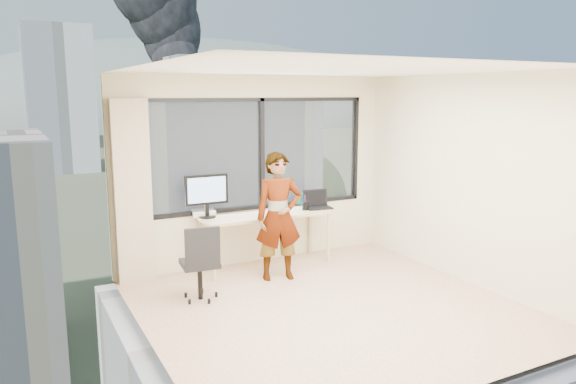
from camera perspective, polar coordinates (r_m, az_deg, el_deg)
floor at (r=6.27m, az=4.32°, el=-11.88°), size 4.00×4.00×0.01m
ceiling at (r=5.81m, az=4.68°, el=12.61°), size 4.00×4.00×0.01m
wall_front at (r=4.38m, az=18.52°, el=-4.30°), size 4.00×0.01×2.60m
wall_left at (r=5.15m, az=-14.77°, el=-1.96°), size 0.01×4.00×2.60m
wall_right at (r=7.15m, az=18.22°, el=1.24°), size 0.01×4.00×2.60m
window_wall at (r=7.64m, az=-3.14°, el=3.99°), size 3.30×0.16×1.55m
curtain at (r=7.04m, az=-15.93°, el=-0.02°), size 0.45×0.14×2.30m
desk at (r=7.53m, az=-2.33°, el=-5.01°), size 1.80×0.60×0.75m
chair at (r=6.40m, az=-9.23°, el=-7.14°), size 0.51×0.51×0.92m
person at (r=6.94m, az=-0.97°, el=-2.56°), size 0.67×0.51×1.64m
monitor at (r=7.21m, az=-8.49°, el=-0.40°), size 0.58×0.13×0.58m
game_console at (r=7.38m, az=-8.82°, el=-2.16°), size 0.33×0.29×0.07m
laptop at (r=7.73m, az=3.21°, el=-0.87°), size 0.41×0.43×0.23m
cellphone at (r=7.39m, az=-0.64°, el=-2.26°), size 0.12×0.05×0.01m
pen_cup at (r=7.64m, az=1.82°, el=-1.48°), size 0.10×0.10×0.11m
handbag at (r=7.94m, az=1.37°, el=-0.73°), size 0.27×0.20×0.19m
exterior_ground at (r=126.02m, az=-25.89°, el=1.81°), size 400.00×400.00×0.04m
near_bldg_b at (r=46.25m, az=-8.02°, el=-0.21°), size 14.00×13.00×16.00m
near_bldg_c at (r=48.03m, az=17.14°, el=-3.85°), size 12.00×10.00×10.00m
far_tower_b at (r=125.42m, az=-22.74°, el=8.90°), size 13.00×13.00×30.00m
far_tower_c at (r=152.72m, az=-9.28°, el=8.91°), size 15.00×15.00×26.00m
hill_b at (r=341.27m, az=-9.99°, el=7.40°), size 300.00×220.00×96.00m
tree_b at (r=26.76m, az=-9.65°, el=-16.16°), size 7.60×7.60×9.00m
tree_c at (r=52.69m, az=1.62°, el=-2.15°), size 8.40×8.40×10.00m
smoke_plume_b at (r=185.95m, az=-9.53°, el=17.78°), size 30.00×18.00×70.00m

